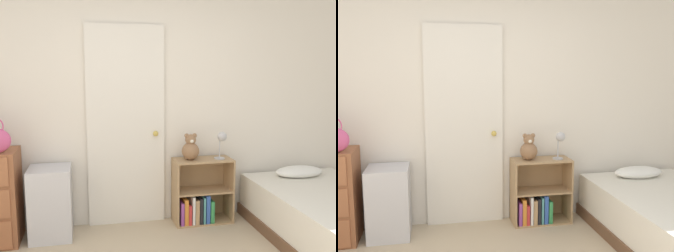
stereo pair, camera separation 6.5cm
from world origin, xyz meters
TOP-DOWN VIEW (x-y plane):
  - wall_back at (0.00, 2.05)m, footprint 10.00×0.06m
  - door_closed at (-0.02, 1.99)m, footprint 0.79×0.09m
  - storage_bin at (-0.77, 1.79)m, footprint 0.39×0.41m
  - bookshelf at (0.72, 1.85)m, footprint 0.61×0.30m
  - teddy_bear at (0.63, 1.85)m, footprint 0.18×0.18m
  - desk_lamp at (0.95, 1.80)m, footprint 0.12×0.12m

SIDE VIEW (x-z plane):
  - bookshelf at x=0.72m, z-range -0.09..0.59m
  - storage_bin at x=-0.77m, z-range 0.00..0.68m
  - teddy_bear at x=0.63m, z-range 0.66..0.94m
  - desk_lamp at x=0.95m, z-range 0.74..1.03m
  - door_closed at x=-0.02m, z-range 0.00..2.05m
  - wall_back at x=0.00m, z-range 0.00..2.55m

